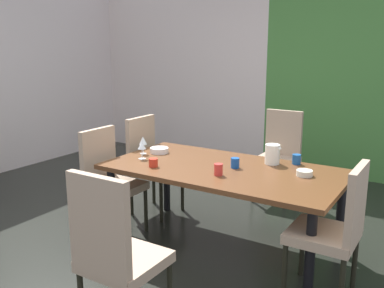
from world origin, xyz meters
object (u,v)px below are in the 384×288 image
at_px(chair_left_near, 109,177).
at_px(chair_right_near, 336,226).
at_px(chair_head_far, 279,151).
at_px(wine_glass_south, 142,146).
at_px(dining_table, 223,175).
at_px(serving_bowl_west, 159,150).
at_px(cup_front, 218,170).
at_px(cup_near_window, 153,163).
at_px(cup_right, 235,163).
at_px(pitcher_corner, 273,154).
at_px(cup_left, 296,159).
at_px(chair_head_near, 114,250).
at_px(serving_bowl_east, 304,173).
at_px(chair_left_far, 150,161).
at_px(wine_glass_center, 143,141).

distance_m(chair_left_near, chair_right_near, 2.04).
bearing_deg(chair_head_far, chair_left_near, 59.84).
bearing_deg(wine_glass_south, chair_right_near, -5.32).
xyz_separation_m(dining_table, serving_bowl_west, (-0.76, 0.12, 0.09)).
height_order(cup_front, cup_near_window, cup_front).
xyz_separation_m(cup_right, pitcher_corner, (0.22, 0.28, 0.04)).
bearing_deg(wine_glass_south, pitcher_corner, 24.03).
relative_size(chair_right_near, cup_front, 10.42).
bearing_deg(pitcher_corner, cup_left, 29.89).
bearing_deg(wine_glass_south, chair_head_near, -57.73).
relative_size(dining_table, cup_right, 23.27).
bearing_deg(serving_bowl_east, wine_glass_south, -168.76).
height_order(chair_left_far, cup_near_window, chair_left_far).
relative_size(dining_table, cup_left, 23.16).
xyz_separation_m(chair_head_far, cup_right, (0.12, -1.35, 0.20)).
distance_m(dining_table, chair_left_far, 1.07).
bearing_deg(wine_glass_center, chair_left_near, -116.48).
relative_size(wine_glass_south, serving_bowl_east, 1.21).
bearing_deg(serving_bowl_east, cup_left, 119.28).
bearing_deg(wine_glass_center, cup_right, 2.29).
bearing_deg(cup_right, dining_table, -153.52).
bearing_deg(serving_bowl_west, cup_front, -21.94).
distance_m(dining_table, cup_front, 0.25).
bearing_deg(cup_left, wine_glass_south, -155.08).
bearing_deg(chair_right_near, serving_bowl_west, 76.39).
distance_m(wine_glass_south, cup_right, 0.87).
height_order(chair_right_near, wine_glass_south, chair_right_near).
distance_m(serving_bowl_east, cup_front, 0.68).
bearing_deg(chair_head_near, chair_head_far, 91.31).
bearing_deg(serving_bowl_west, wine_glass_south, -89.44).
bearing_deg(wine_glass_center, pitcher_corner, 15.36).
xyz_separation_m(cup_near_window, pitcher_corner, (0.82, 0.62, 0.05)).
height_order(chair_left_near, serving_bowl_east, chair_left_near).
bearing_deg(pitcher_corner, wine_glass_south, -155.97).
xyz_separation_m(cup_left, cup_right, (-0.40, -0.39, -0.00)).
height_order(chair_head_near, chair_right_near, chair_head_near).
bearing_deg(chair_left_near, cup_right, 107.80).
bearing_deg(chair_left_far, cup_right, 76.38).
bearing_deg(chair_left_far, chair_head_far, 137.46).
height_order(wine_glass_south, serving_bowl_east, wine_glass_south).
bearing_deg(chair_head_near, dining_table, 91.46).
distance_m(chair_head_near, chair_right_near, 1.47).
bearing_deg(cup_near_window, chair_left_far, 129.84).
height_order(chair_left_far, pitcher_corner, chair_left_far).
distance_m(chair_head_far, cup_front, 1.63).
distance_m(dining_table, serving_bowl_east, 0.67).
xyz_separation_m(chair_right_near, cup_left, (-0.53, 0.74, 0.22)).
height_order(chair_left_near, chair_right_near, chair_left_near).
distance_m(wine_glass_south, serving_bowl_east, 1.44).
relative_size(chair_head_near, wine_glass_center, 6.18).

